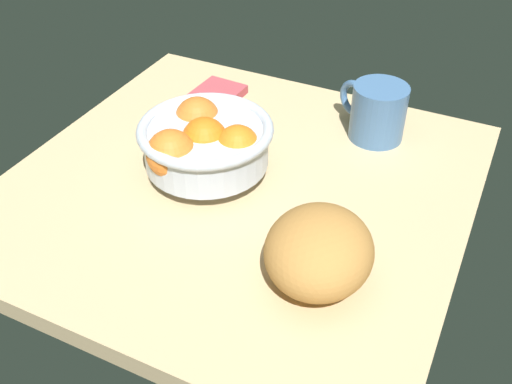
% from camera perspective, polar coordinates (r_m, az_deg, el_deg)
% --- Properties ---
extents(ground_plane, '(0.66, 0.67, 0.03)m').
position_cam_1_polar(ground_plane, '(0.90, -1.67, 0.19)').
color(ground_plane, '#CFB182').
extents(fruit_bowl, '(0.20, 0.20, 0.10)m').
position_cam_1_polar(fruit_bowl, '(0.88, -5.08, 4.70)').
color(fruit_bowl, silver).
rests_on(fruit_bowl, ground).
extents(bread_loaf, '(0.17, 0.16, 0.09)m').
position_cam_1_polar(bread_loaf, '(0.72, 6.06, -5.61)').
color(bread_loaf, '#BE813E').
rests_on(bread_loaf, ground).
extents(napkin_folded, '(0.12, 0.09, 0.02)m').
position_cam_1_polar(napkin_folded, '(1.09, -4.09, 9.08)').
color(napkin_folded, '#B84650').
rests_on(napkin_folded, ground).
extents(mug, '(0.09, 0.13, 0.09)m').
position_cam_1_polar(mug, '(0.99, 11.51, 7.58)').
color(mug, teal).
rests_on(mug, ground).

